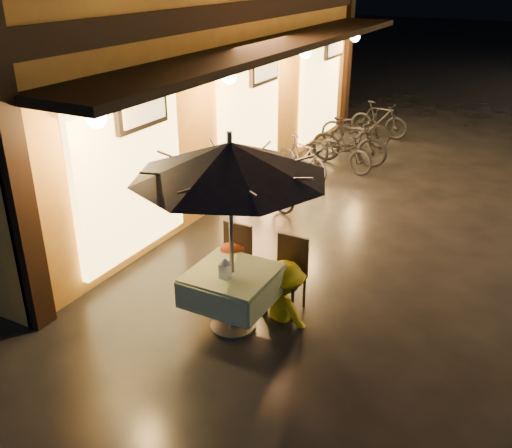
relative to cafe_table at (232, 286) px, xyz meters
The scene contains 14 objects.
ground 1.49m from the cafe_table, 13.16° to the left, with size 90.00×90.00×0.00m, color black.
cafe_table is the anchor object (origin of this frame).
patio_umbrella 1.56m from the cafe_table, 26.57° to the left, with size 2.22×2.22×2.46m.
cafe_chair_left 0.84m from the cafe_table, 118.51° to the left, with size 0.42×0.42×0.97m.
cafe_chair_right 0.84m from the cafe_table, 61.49° to the left, with size 0.42×0.42×0.97m.
table_lantern 0.37m from the cafe_table, 90.00° to the right, with size 0.16×0.16×0.25m.
person_orange 0.66m from the cafe_table, 124.34° to the left, with size 0.80×0.62×1.65m, color #C5501A.
person_yellow 0.70m from the cafe_table, 50.42° to the left, with size 0.94×0.54×1.46m, color gold.
bicycle_0 3.86m from the cafe_table, 112.02° to the left, with size 0.53×1.52×0.80m, color black.
bicycle_1 5.45m from the cafe_table, 105.08° to the left, with size 0.42×1.48×0.89m, color black.
bicycle_2 6.23m from the cafe_table, 98.70° to the left, with size 0.57×1.63×0.86m, color black.
bicycle_3 6.67m from the cafe_table, 97.66° to the left, with size 0.48×1.72×1.03m, color black.
bicycle_4 8.11m from the cafe_table, 98.61° to the left, with size 0.59×1.69×0.89m, color black.
bicycle_5 9.08m from the cafe_table, 95.98° to the left, with size 0.43×1.51×0.90m, color black.
Camera 1 is at (1.66, -5.33, 4.07)m, focal length 40.00 mm.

